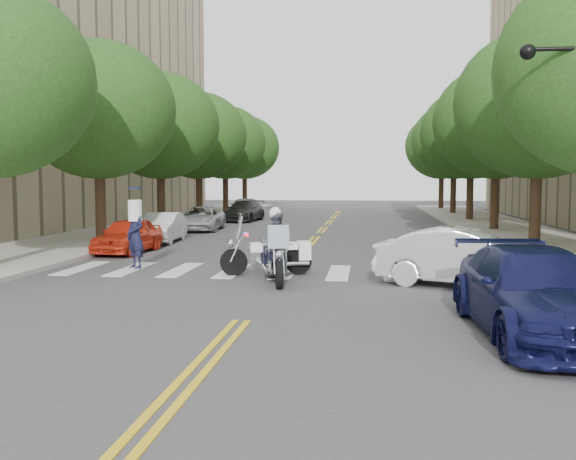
% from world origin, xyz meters
% --- Properties ---
extents(ground, '(140.00, 140.00, 0.00)m').
position_xyz_m(ground, '(0.00, 0.00, 0.00)').
color(ground, '#38383A').
rests_on(ground, ground).
extents(sidewalk_left, '(5.00, 60.00, 0.15)m').
position_xyz_m(sidewalk_left, '(-9.50, 22.00, 0.07)').
color(sidewalk_left, '#9E9991').
rests_on(sidewalk_left, ground).
extents(sidewalk_right, '(5.00, 60.00, 0.15)m').
position_xyz_m(sidewalk_right, '(9.50, 22.00, 0.07)').
color(sidewalk_right, '#9E9991').
rests_on(sidewalk_right, ground).
extents(tree_l_1, '(6.40, 6.40, 8.45)m').
position_xyz_m(tree_l_1, '(-8.80, 14.00, 5.55)').
color(tree_l_1, '#382316').
rests_on(tree_l_1, ground).
extents(tree_l_2, '(6.40, 6.40, 8.45)m').
position_xyz_m(tree_l_2, '(-8.80, 22.00, 5.55)').
color(tree_l_2, '#382316').
rests_on(tree_l_2, ground).
extents(tree_l_3, '(6.40, 6.40, 8.45)m').
position_xyz_m(tree_l_3, '(-8.80, 30.00, 5.55)').
color(tree_l_3, '#382316').
rests_on(tree_l_3, ground).
extents(tree_l_4, '(6.40, 6.40, 8.45)m').
position_xyz_m(tree_l_4, '(-8.80, 38.00, 5.55)').
color(tree_l_4, '#382316').
rests_on(tree_l_4, ground).
extents(tree_l_5, '(6.40, 6.40, 8.45)m').
position_xyz_m(tree_l_5, '(-8.80, 46.00, 5.55)').
color(tree_l_5, '#382316').
rests_on(tree_l_5, ground).
extents(tree_r_1, '(6.40, 6.40, 8.45)m').
position_xyz_m(tree_r_1, '(8.80, 14.00, 5.55)').
color(tree_r_1, '#382316').
rests_on(tree_r_1, ground).
extents(tree_r_2, '(6.40, 6.40, 8.45)m').
position_xyz_m(tree_r_2, '(8.80, 22.00, 5.55)').
color(tree_r_2, '#382316').
rests_on(tree_r_2, ground).
extents(tree_r_3, '(6.40, 6.40, 8.45)m').
position_xyz_m(tree_r_3, '(8.80, 30.00, 5.55)').
color(tree_r_3, '#382316').
rests_on(tree_r_3, ground).
extents(tree_r_4, '(6.40, 6.40, 8.45)m').
position_xyz_m(tree_r_4, '(8.80, 38.00, 5.55)').
color(tree_r_4, '#382316').
rests_on(tree_r_4, ground).
extents(tree_r_5, '(6.40, 6.40, 8.45)m').
position_xyz_m(tree_r_5, '(8.80, 46.00, 5.55)').
color(tree_r_5, '#382316').
rests_on(tree_r_5, ground).
extents(motorcycle_police, '(0.97, 2.39, 1.97)m').
position_xyz_m(motorcycle_police, '(-0.02, 4.56, 0.88)').
color(motorcycle_police, black).
rests_on(motorcycle_police, ground).
extents(motorcycle_parked, '(2.52, 1.09, 1.66)m').
position_xyz_m(motorcycle_parked, '(-0.24, 5.91, 0.58)').
color(motorcycle_parked, black).
rests_on(motorcycle_parked, ground).
extents(officer_standing, '(0.86, 0.82, 1.99)m').
position_xyz_m(officer_standing, '(-4.56, 6.68, 0.99)').
color(officer_standing, black).
rests_on(officer_standing, ground).
extents(convertible, '(4.72, 2.95, 1.47)m').
position_xyz_m(convertible, '(4.81, 4.50, 0.73)').
color(convertible, silver).
rests_on(convertible, ground).
extents(sedan_blue, '(2.42, 5.30, 1.50)m').
position_xyz_m(sedan_blue, '(5.22, -0.50, 0.75)').
color(sedan_blue, '#0E103B').
rests_on(sedan_blue, ground).
extents(parked_car_a, '(1.73, 3.84, 1.28)m').
position_xyz_m(parked_car_a, '(-6.30, 10.57, 0.64)').
color(parked_car_a, red).
rests_on(parked_car_a, ground).
extents(parked_car_b, '(1.59, 3.92, 1.26)m').
position_xyz_m(parked_car_b, '(-6.30, 14.50, 0.63)').
color(parked_car_b, silver).
rests_on(parked_car_b, ground).
extents(parked_car_c, '(2.37, 4.61, 1.24)m').
position_xyz_m(parked_car_c, '(-6.30, 20.85, 0.62)').
color(parked_car_c, '#A1A4A8').
rests_on(parked_car_c, ground).
extents(parked_car_d, '(2.28, 4.67, 1.31)m').
position_xyz_m(parked_car_d, '(-5.47, 28.50, 0.65)').
color(parked_car_d, black).
rests_on(parked_car_d, ground).
extents(parked_car_e, '(1.95, 4.27, 1.42)m').
position_xyz_m(parked_car_e, '(-6.30, 32.79, 0.71)').
color(parked_car_e, gray).
rests_on(parked_car_e, ground).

